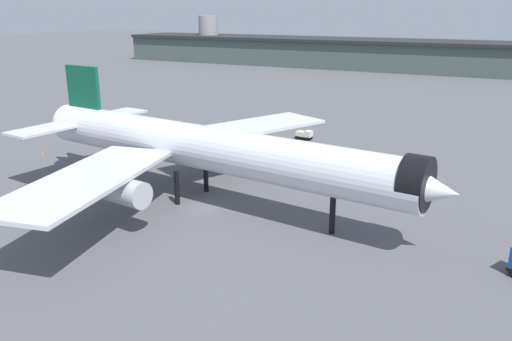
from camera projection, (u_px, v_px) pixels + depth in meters
ground at (203, 209)px, 66.62m from camera, size 900.00×900.00×0.00m
airliner_near_gate at (204, 148)px, 67.24m from camera, size 64.38×58.58×16.73m
terminal_building at (362, 53)px, 223.75m from camera, size 237.25×35.11×21.82m
baggage_tug_wing at (305, 135)px, 101.92m from camera, size 3.28×2.04×1.85m
traffic_cone_near_nose at (42, 153)px, 91.34m from camera, size 0.48×0.48×0.60m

